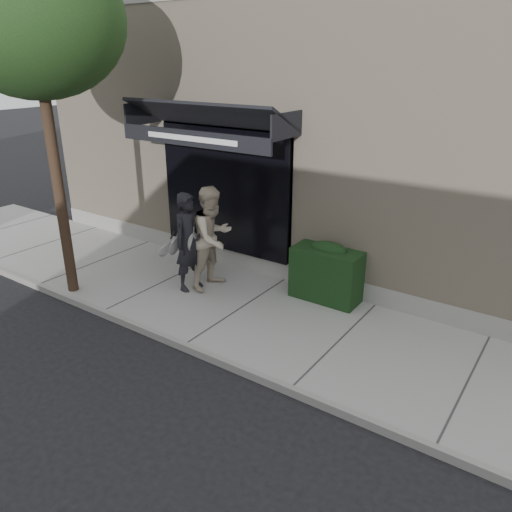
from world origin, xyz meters
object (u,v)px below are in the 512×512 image
Objects in this scene: pedestrian_front at (189,242)px; pedestrian_back at (213,238)px; street_tree at (33,21)px; hedge at (328,272)px.

pedestrian_front is 0.46m from pedestrian_back.
pedestrian_back reaches higher than pedestrian_front.
pedestrian_front is at bearing -131.02° from pedestrian_back.
pedestrian_front is (1.88, 1.41, -3.88)m from street_tree.
hedge is at bearing 30.67° from street_tree.
hedge is at bearing 20.57° from pedestrian_back.
hedge is 2.32m from pedestrian_back.
pedestrian_back is (2.18, 1.75, -3.83)m from street_tree.
street_tree reaches higher than hedge.
hedge is 0.63× the size of pedestrian_back.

